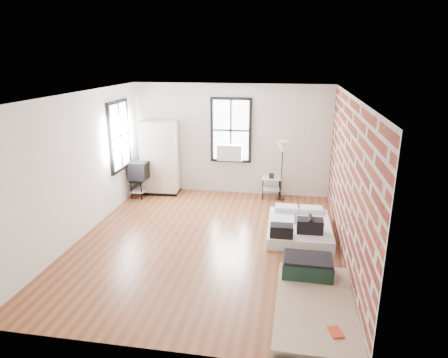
% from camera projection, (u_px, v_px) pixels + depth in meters
% --- Properties ---
extents(ground, '(6.00, 6.00, 0.00)m').
position_uv_depth(ground, '(207.00, 242.00, 7.72)').
color(ground, brown).
rests_on(ground, ground).
extents(room_shell, '(5.02, 6.02, 2.80)m').
position_uv_depth(room_shell, '(222.00, 151.00, 7.50)').
color(room_shell, silver).
rests_on(room_shell, ground).
extents(mattress_main, '(1.27, 1.70, 0.54)m').
position_uv_depth(mattress_main, '(299.00, 227.00, 8.03)').
color(mattress_main, white).
rests_on(mattress_main, ground).
extents(mattress_bare, '(1.13, 2.11, 0.45)m').
position_uv_depth(mattress_bare, '(313.00, 297.00, 5.73)').
color(mattress_bare, '#C4AC8D').
rests_on(mattress_bare, ground).
extents(wardrobe, '(0.98, 0.59, 1.88)m').
position_uv_depth(wardrobe, '(160.00, 158.00, 10.22)').
color(wardrobe, black).
rests_on(wardrobe, ground).
extents(side_table, '(0.50, 0.42, 0.63)m').
position_uv_depth(side_table, '(271.00, 182.00, 9.98)').
color(side_table, black).
rests_on(side_table, ground).
extents(floor_lamp, '(0.32, 0.32, 1.48)m').
position_uv_depth(floor_lamp, '(283.00, 150.00, 9.63)').
color(floor_lamp, black).
rests_on(floor_lamp, ground).
extents(tv_stand, '(0.49, 0.67, 0.92)m').
position_uv_depth(tv_stand, '(140.00, 171.00, 10.04)').
color(tv_stand, black).
rests_on(tv_stand, ground).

